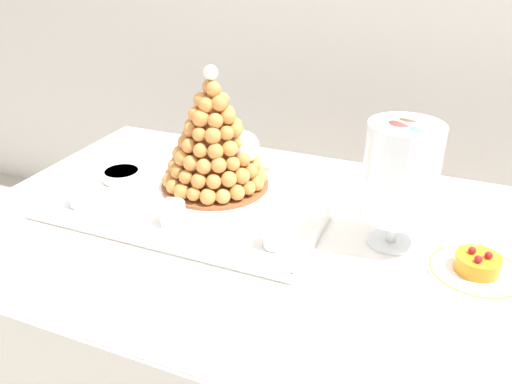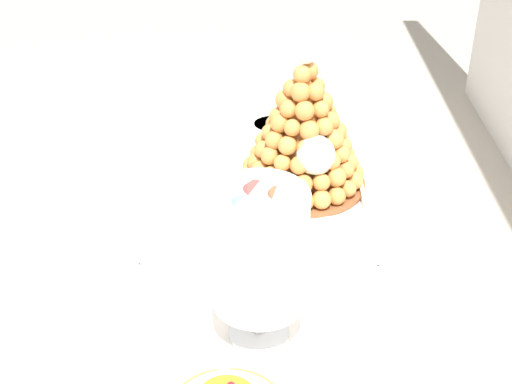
# 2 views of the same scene
# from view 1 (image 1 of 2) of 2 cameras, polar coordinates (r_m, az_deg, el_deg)

# --- Properties ---
(buffet_table) EXTENTS (1.40, 0.83, 0.73)m
(buffet_table) POSITION_cam_1_polar(r_m,az_deg,el_deg) (1.12, 3.33, -9.42)
(buffet_table) COLOR brown
(buffet_table) RESTS_ON ground_plane
(serving_tray) EXTENTS (0.62, 0.42, 0.02)m
(serving_tray) POSITION_cam_1_polar(r_m,az_deg,el_deg) (1.18, -6.83, -1.03)
(serving_tray) COLOR white
(serving_tray) RESTS_ON buffet_table
(croquembouche) EXTENTS (0.26, 0.26, 0.29)m
(croquembouche) POSITION_cam_1_polar(r_m,az_deg,el_deg) (1.19, -4.81, 5.78)
(croquembouche) COLOR brown
(croquembouche) RESTS_ON serving_tray
(dessert_cup_left) EXTENTS (0.06, 0.06, 0.06)m
(dessert_cup_left) POSITION_cam_1_polar(r_m,az_deg,el_deg) (1.20, -19.24, -0.25)
(dessert_cup_left) COLOR silver
(dessert_cup_left) RESTS_ON serving_tray
(dessert_cup_mid_left) EXTENTS (0.06, 0.06, 0.05)m
(dessert_cup_mid_left) POSITION_cam_1_polar(r_m,az_deg,el_deg) (1.08, -9.43, -2.47)
(dessert_cup_mid_left) COLOR silver
(dessert_cup_mid_left) RESTS_ON serving_tray
(dessert_cup_centre) EXTENTS (0.05, 0.05, 0.05)m
(dessert_cup_centre) POSITION_cam_1_polar(r_m,az_deg,el_deg) (0.99, 2.09, -4.87)
(dessert_cup_centre) COLOR silver
(dessert_cup_centre) RESTS_ON serving_tray
(creme_brulee_ramekin) EXTENTS (0.09, 0.09, 0.02)m
(creme_brulee_ramekin) POSITION_cam_1_polar(r_m,az_deg,el_deg) (1.30, -14.97, 1.92)
(creme_brulee_ramekin) COLOR white
(creme_brulee_ramekin) RESTS_ON serving_tray
(macaron_goblet) EXTENTS (0.14, 0.14, 0.27)m
(macaron_goblet) POSITION_cam_1_polar(r_m,az_deg,el_deg) (0.99, 16.09, 2.14)
(macaron_goblet) COLOR white
(macaron_goblet) RESTS_ON buffet_table
(fruit_tart_plate) EXTENTS (0.17, 0.17, 0.05)m
(fruit_tart_plate) POSITION_cam_1_polar(r_m,az_deg,el_deg) (1.02, 23.69, -7.97)
(fruit_tart_plate) COLOR white
(fruit_tart_plate) RESTS_ON buffet_table
(wine_glass) EXTENTS (0.08, 0.08, 0.15)m
(wine_glass) POSITION_cam_1_polar(r_m,az_deg,el_deg) (1.19, -1.44, 4.92)
(wine_glass) COLOR silver
(wine_glass) RESTS_ON buffet_table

